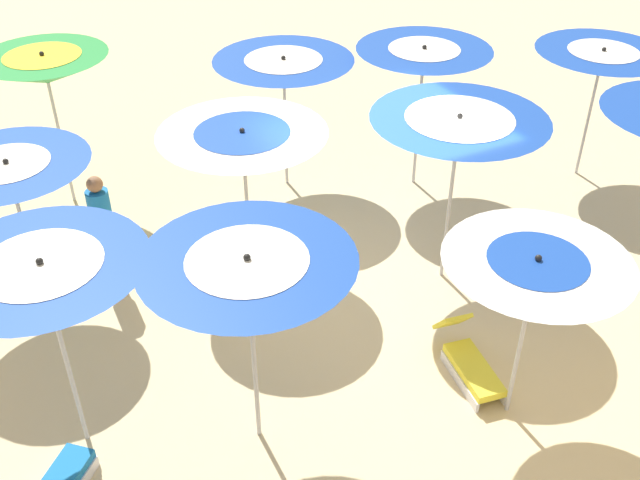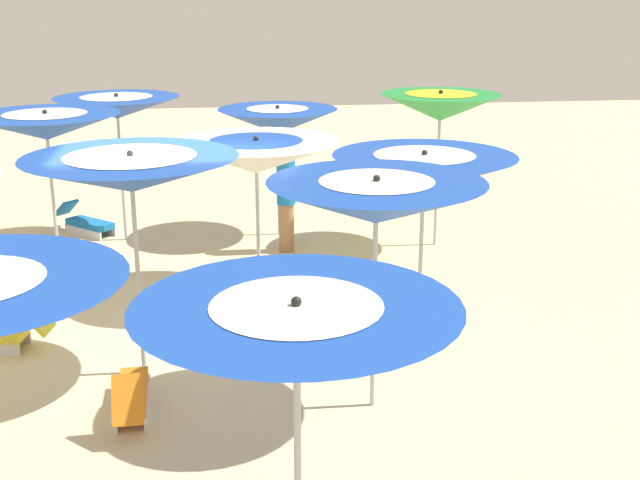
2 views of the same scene
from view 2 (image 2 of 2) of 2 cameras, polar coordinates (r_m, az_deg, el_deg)
name	(u,v)px [view 2 (image 2 of 2)]	position (r m, az deg, el deg)	size (l,w,h in m)	color
ground	(187,340)	(10.47, -9.01, -6.69)	(39.27, 39.27, 0.04)	beige
beach_umbrella_2	(296,328)	(5.40, -1.60, -5.98)	(2.13, 2.13, 2.27)	#B2B2B7
beach_umbrella_4	(131,173)	(8.96, -12.65, 4.43)	(2.25, 2.25, 2.51)	#B2B2B7
beach_umbrella_5	(376,202)	(8.05, 3.82, 2.61)	(2.11, 2.11, 2.42)	#B2B2B7
beach_umbrella_6	(46,126)	(12.53, -18.03, 7.32)	(2.08, 2.08, 2.46)	#B2B2B7
beach_umbrella_7	(256,156)	(11.29, -4.33, 5.67)	(2.22, 2.22, 2.21)	#B2B2B7
beach_umbrella_8	(424,172)	(10.14, 7.04, 4.58)	(2.20, 2.20, 2.26)	#B2B2B7
beach_umbrella_9	(117,107)	(14.09, -13.57, 8.72)	(2.00, 2.00, 2.46)	#B2B2B7
beach_umbrella_10	(278,121)	(14.09, -2.88, 8.05)	(1.98, 1.98, 2.22)	#B2B2B7
beach_umbrella_11	(440,107)	(13.57, 8.13, 8.91)	(1.90, 1.90, 2.54)	#B2B2B7
lounger_0	(132,396)	(8.77, -12.61, -10.24)	(1.29, 0.36, 0.64)	silver
lounger_2	(87,222)	(15.04, -15.50, 1.15)	(1.09, 1.14, 0.52)	silver
beachgoer_1	(286,198)	(13.37, -2.30, 2.88)	(0.30, 0.30, 1.69)	#A3704C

